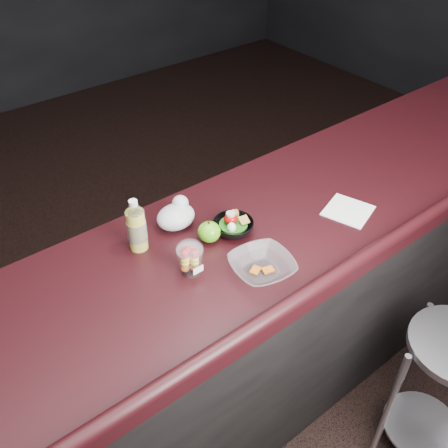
{
  "coord_description": "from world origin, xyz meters",
  "views": [
    {
      "loc": [
        -0.85,
        -0.72,
        2.16
      ],
      "look_at": [
        -0.05,
        0.31,
        1.1
      ],
      "focal_mm": 40.0,
      "sensor_mm": 36.0,
      "label": 1
    }
  ],
  "objects": [
    {
      "name": "snack_bowl",
      "position": [
        0.01,
        0.33,
        1.05
      ],
      "size": [
        0.18,
        0.18,
        0.08
      ],
      "rotation": [
        0.0,
        0.0,
        0.25
      ],
      "color": "black",
      "rests_on": "counter"
    },
    {
      "name": "stool_right",
      "position": [
        0.47,
        -0.37,
        0.53
      ],
      "size": [
        0.46,
        0.46,
        0.73
      ],
      "rotation": [
        0.0,
        0.0,
        0.33
      ],
      "color": "#BBBBC1",
      "rests_on": "ground"
    },
    {
      "name": "counter",
      "position": [
        0.0,
        0.3,
        0.51
      ],
      "size": [
        4.06,
        0.71,
        1.02
      ],
      "color": "black",
      "rests_on": "ground"
    },
    {
      "name": "lemonade_bottle",
      "position": [
        -0.3,
        0.46,
        1.1
      ],
      "size": [
        0.07,
        0.07,
        0.2
      ],
      "color": "yellow",
      "rests_on": "counter"
    },
    {
      "name": "plastic_bag",
      "position": [
        -0.13,
        0.49,
        1.07
      ],
      "size": [
        0.14,
        0.12,
        0.1
      ],
      "color": "silver",
      "rests_on": "counter"
    },
    {
      "name": "takeout_bowl",
      "position": [
        -0.04,
        0.12,
        1.04
      ],
      "size": [
        0.23,
        0.23,
        0.05
      ],
      "rotation": [
        0.0,
        0.0,
        -0.17
      ],
      "color": "silver",
      "rests_on": "counter"
    },
    {
      "name": "paper_napkin",
      "position": [
        0.43,
        0.16,
        1.02
      ],
      "size": [
        0.2,
        0.2,
        0.0
      ],
      "primitive_type": "cube",
      "rotation": [
        0.0,
        0.0,
        0.33
      ],
      "color": "white",
      "rests_on": "counter"
    },
    {
      "name": "room_shell",
      "position": [
        0.0,
        0.0,
        1.83
      ],
      "size": [
        8.0,
        8.0,
        8.0
      ],
      "color": "black",
      "rests_on": "ground"
    },
    {
      "name": "fruit_cup",
      "position": [
        -0.23,
        0.26,
        1.08
      ],
      "size": [
        0.09,
        0.09,
        0.12
      ],
      "color": "white",
      "rests_on": "counter"
    },
    {
      "name": "ground",
      "position": [
        0.0,
        0.0,
        0.0
      ],
      "size": [
        8.0,
        8.0,
        0.0
      ],
      "primitive_type": "plane",
      "color": "black",
      "rests_on": "ground"
    },
    {
      "name": "green_apple",
      "position": [
        -0.08,
        0.35,
        1.06
      ],
      "size": [
        0.08,
        0.08,
        0.08
      ],
      "color": "#319010",
      "rests_on": "counter"
    }
  ]
}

